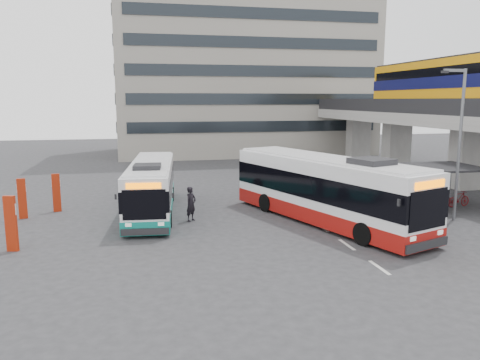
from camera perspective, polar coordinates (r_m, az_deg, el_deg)
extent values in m
plane|color=#28282B|center=(23.84, 4.37, -6.12)|extent=(120.00, 120.00, 0.00)
cube|color=gray|center=(38.32, 26.03, 2.45)|extent=(2.20, 1.60, 4.60)
cube|color=gray|center=(46.57, 18.51, 4.06)|extent=(2.20, 1.60, 4.60)
cube|color=gray|center=(53.60, 14.21, 4.95)|extent=(2.20, 1.60, 4.60)
cube|color=gray|center=(41.34, 22.92, 6.97)|extent=(8.00, 32.00, 0.90)
cube|color=black|center=(39.31, 18.46, 8.59)|extent=(0.35, 32.00, 1.10)
cube|color=black|center=(43.56, 27.11, 8.09)|extent=(0.35, 32.00, 1.10)
cube|color=orange|center=(39.79, 24.73, 10.45)|extent=(2.90, 20.00, 3.90)
cube|color=#0B0D3D|center=(39.80, 24.75, 10.73)|extent=(2.98, 20.02, 0.90)
cube|color=black|center=(39.83, 24.83, 11.88)|extent=(2.96, 19.20, 0.70)
cube|color=black|center=(39.89, 24.93, 13.24)|extent=(2.70, 19.60, 0.25)
cylinder|color=#595B60|center=(29.16, 8.76, -0.86)|extent=(0.12, 0.12, 2.40)
cylinder|color=#595B60|center=(33.73, 24.22, -0.17)|extent=(0.12, 0.12, 2.40)
cylinder|color=#595B60|center=(25.89, 11.55, -2.28)|extent=(0.12, 0.12, 2.40)
cube|color=black|center=(29.42, 18.86, 1.35)|extent=(10.00, 4.00, 0.12)
imported|color=black|center=(27.97, 11.55, -2.96)|extent=(1.71, 0.60, 0.90)
imported|color=black|center=(28.43, 13.67, -2.73)|extent=(1.66, 0.47, 1.00)
imported|color=black|center=(28.94, 15.71, -2.70)|extent=(1.71, 0.60, 0.90)
imported|color=black|center=(29.47, 17.69, -2.48)|extent=(1.66, 0.47, 1.00)
imported|color=#350C0F|center=(30.06, 19.59, -2.45)|extent=(1.71, 0.60, 0.90)
imported|color=#3F0C0F|center=(30.65, 21.42, -2.24)|extent=(1.66, 0.47, 1.00)
imported|color=#490C0F|center=(31.30, 23.17, -2.21)|extent=(1.71, 0.60, 0.90)
imported|color=#540C0F|center=(31.95, 24.85, -2.00)|extent=(1.66, 0.47, 1.00)
cube|color=gray|center=(59.64, 0.29, 15.51)|extent=(30.00, 15.00, 25.00)
cube|color=beige|center=(19.46, 16.63, -10.19)|extent=(0.15, 1.60, 0.01)
cube|color=beige|center=(22.00, 12.90, -7.70)|extent=(0.15, 1.60, 0.01)
cube|color=beige|center=(24.64, 9.99, -5.70)|extent=(0.15, 1.60, 0.01)
cube|color=white|center=(25.34, 10.26, -0.78)|extent=(6.93, 12.95, 2.93)
cube|color=maroon|center=(25.62, 10.16, -3.77)|extent=(6.98, 13.00, 0.80)
cube|color=black|center=(25.32, 10.26, -0.49)|extent=(7.00, 12.99, 1.23)
cube|color=#EC6900|center=(20.94, 22.13, -0.52)|extent=(1.81, 0.73, 0.32)
cube|color=black|center=(22.84, 15.76, 2.18)|extent=(2.12, 2.16, 0.30)
cylinder|color=black|center=(21.94, 14.84, -6.39)|extent=(0.67, 1.11, 1.07)
cylinder|color=black|center=(29.09, 7.32, -2.18)|extent=(0.67, 1.11, 1.07)
cube|color=white|center=(27.63, -10.73, -0.56)|extent=(3.21, 10.96, 2.48)
cube|color=#0D7769|center=(27.85, -10.66, -2.89)|extent=(3.25, 11.01, 0.68)
cube|color=black|center=(27.61, -10.74, -0.33)|extent=(3.27, 10.99, 1.04)
cube|color=#EC6900|center=(22.16, -11.69, -0.70)|extent=(1.61, 0.22, 0.27)
cube|color=black|center=(24.74, -11.23, 1.60)|extent=(1.50, 1.55, 0.25)
cylinder|color=black|center=(24.61, -13.64, -4.78)|extent=(0.35, 0.92, 0.90)
cylinder|color=black|center=(30.77, -8.32, -1.71)|extent=(0.35, 0.92, 0.90)
imported|color=black|center=(25.49, -5.99, -2.92)|extent=(0.81, 0.81, 1.89)
cylinder|color=#595B60|center=(27.65, 25.18, 3.74)|extent=(0.16, 0.16, 8.11)
cube|color=#595B60|center=(27.24, 24.72, 12.05)|extent=(1.22, 0.19, 0.15)
cube|color=black|center=(26.93, 23.71, 11.98)|extent=(0.36, 0.19, 0.12)
cube|color=#9A2009|center=(22.56, -26.14, -4.80)|extent=(0.52, 0.27, 2.46)
cube|color=white|center=(22.41, -26.26, -3.22)|extent=(0.53, 0.17, 0.49)
cube|color=#9A2009|center=(28.47, -25.02, -2.07)|extent=(0.47, 0.24, 2.26)
cube|color=white|center=(28.36, -25.11, -0.91)|extent=(0.49, 0.16, 0.45)
cube|color=#9A2009|center=(29.46, -21.47, -1.46)|extent=(0.47, 0.22, 2.26)
cube|color=white|center=(29.36, -21.54, -0.34)|extent=(0.49, 0.14, 0.45)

